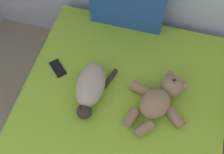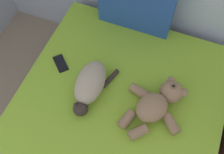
{
  "view_description": "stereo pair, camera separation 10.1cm",
  "coord_description": "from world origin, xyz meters",
  "px_view_note": "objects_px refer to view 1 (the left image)",
  "views": [
    {
      "loc": [
        1.6,
        2.17,
        2.19
      ],
      "look_at": [
        1.36,
        3.05,
        0.6
      ],
      "focal_mm": 43.91,
      "sensor_mm": 36.0,
      "label": 1
    },
    {
      "loc": [
        1.7,
        2.2,
        2.19
      ],
      "look_at": [
        1.36,
        3.05,
        0.6
      ],
      "focal_mm": 43.91,
      "sensor_mm": 36.0,
      "label": 2
    }
  ],
  "objects_px": {
    "bed": "(113,142)",
    "patterned_cushion": "(128,2)",
    "cat": "(90,87)",
    "teddy_bear": "(160,99)",
    "cell_phone": "(58,68)"
  },
  "relations": [
    {
      "from": "teddy_bear",
      "to": "cell_phone",
      "type": "bearing_deg",
      "value": 173.89
    },
    {
      "from": "bed",
      "to": "cell_phone",
      "type": "distance_m",
      "value": 0.66
    },
    {
      "from": "bed",
      "to": "cell_phone",
      "type": "relative_size",
      "value": 12.38
    },
    {
      "from": "patterned_cushion",
      "to": "teddy_bear",
      "type": "distance_m",
      "value": 0.75
    },
    {
      "from": "bed",
      "to": "teddy_bear",
      "type": "distance_m",
      "value": 0.48
    },
    {
      "from": "bed",
      "to": "cat",
      "type": "height_order",
      "value": "cat"
    },
    {
      "from": "patterned_cushion",
      "to": "teddy_bear",
      "type": "xyz_separation_m",
      "value": [
        0.38,
        -0.63,
        -0.15
      ]
    },
    {
      "from": "patterned_cushion",
      "to": "cat",
      "type": "bearing_deg",
      "value": -97.39
    },
    {
      "from": "bed",
      "to": "patterned_cushion",
      "type": "bearing_deg",
      "value": 98.31
    },
    {
      "from": "cell_phone",
      "to": "teddy_bear",
      "type": "bearing_deg",
      "value": -6.11
    },
    {
      "from": "bed",
      "to": "patterned_cushion",
      "type": "height_order",
      "value": "patterned_cushion"
    },
    {
      "from": "cat",
      "to": "cell_phone",
      "type": "height_order",
      "value": "cat"
    },
    {
      "from": "patterned_cushion",
      "to": "cell_phone",
      "type": "height_order",
      "value": "patterned_cushion"
    },
    {
      "from": "patterned_cushion",
      "to": "cat",
      "type": "height_order",
      "value": "patterned_cushion"
    },
    {
      "from": "patterned_cushion",
      "to": "teddy_bear",
      "type": "height_order",
      "value": "patterned_cushion"
    }
  ]
}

